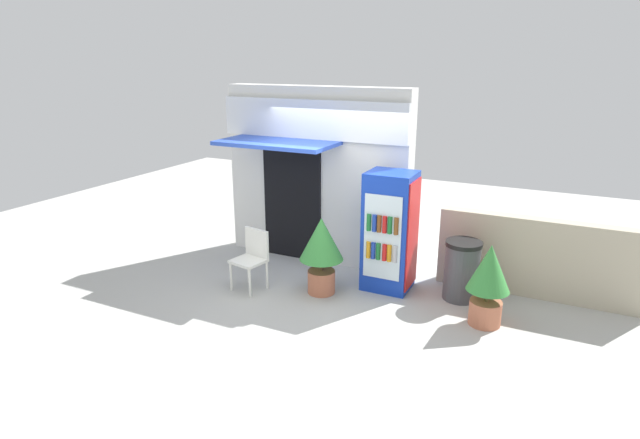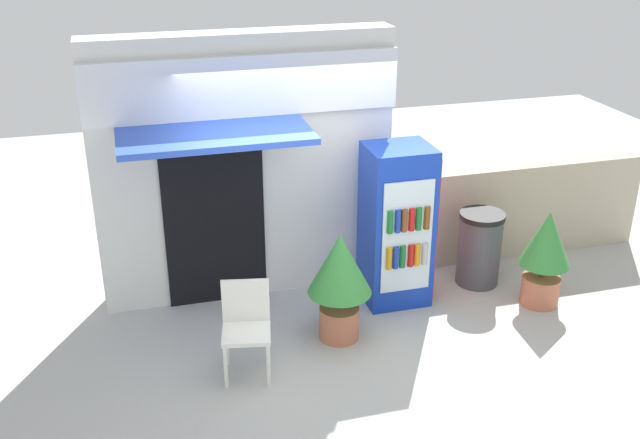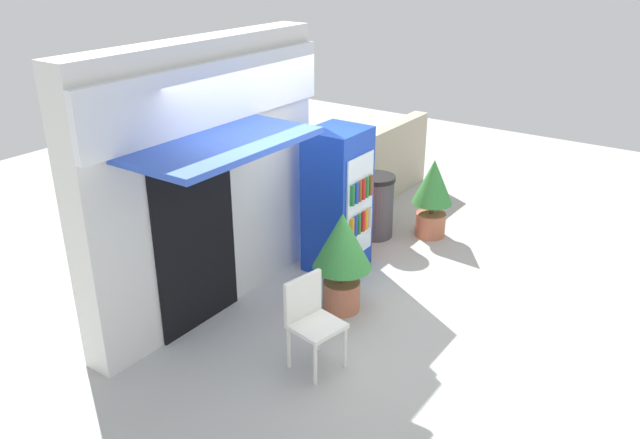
{
  "view_description": "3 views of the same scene",
  "coord_description": "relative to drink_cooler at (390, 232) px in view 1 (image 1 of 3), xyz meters",
  "views": [
    {
      "loc": [
        3.08,
        -6.01,
        3.24
      ],
      "look_at": [
        -0.04,
        0.41,
        1.01
      ],
      "focal_mm": 29.18,
      "sensor_mm": 36.0,
      "label": 1
    },
    {
      "loc": [
        -1.74,
        -5.77,
        4.04
      ],
      "look_at": [
        -0.05,
        0.32,
        1.23
      ],
      "focal_mm": 41.23,
      "sensor_mm": 36.0,
      "label": 2
    },
    {
      "loc": [
        -4.91,
        -3.07,
        3.65
      ],
      "look_at": [
        -0.03,
        0.35,
        1.05
      ],
      "focal_mm": 35.98,
      "sensor_mm": 36.0,
      "label": 3
    }
  ],
  "objects": [
    {
      "name": "ground",
      "position": [
        -0.9,
        -0.74,
        -0.86
      ],
      "size": [
        16.0,
        16.0,
        0.0
      ],
      "primitive_type": "plane",
      "color": "#B2B2AD"
    },
    {
      "name": "plastic_chair",
      "position": [
        -1.77,
        -0.88,
        -0.35
      ],
      "size": [
        0.5,
        0.49,
        0.88
      ],
      "color": "white",
      "rests_on": "ground"
    },
    {
      "name": "trash_bin",
      "position": [
        1.03,
        0.09,
        -0.44
      ],
      "size": [
        0.5,
        0.5,
        0.85
      ],
      "color": "#47474C",
      "rests_on": "ground"
    },
    {
      "name": "potted_plant_curbside",
      "position": [
        1.47,
        -0.52,
        -0.24
      ],
      "size": [
        0.53,
        0.53,
        1.07
      ],
      "color": "#BC6B4C",
      "rests_on": "ground"
    },
    {
      "name": "drink_cooler",
      "position": [
        0.0,
        0.0,
        0.0
      ],
      "size": [
        0.69,
        0.65,
        1.73
      ],
      "color": "#1438B2",
      "rests_on": "ground"
    },
    {
      "name": "potted_plant_near_shop",
      "position": [
        -0.8,
        -0.58,
        -0.17
      ],
      "size": [
        0.62,
        0.62,
        1.12
      ],
      "color": "#BC6B4C",
      "rests_on": "ground"
    },
    {
      "name": "stone_boundary_wall",
      "position": [
        1.99,
        0.64,
        -0.3
      ],
      "size": [
        2.79,
        0.23,
        1.14
      ],
      "primitive_type": "cube",
      "color": "#B7AD93",
      "rests_on": "ground"
    },
    {
      "name": "storefront_building",
      "position": [
        -1.49,
        0.62,
        0.6
      ],
      "size": [
        3.1,
        1.27,
        2.82
      ],
      "color": "silver",
      "rests_on": "ground"
    }
  ]
}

